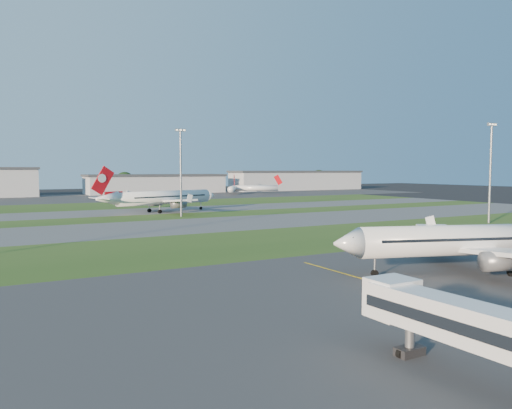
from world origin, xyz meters
TOP-DOWN VIEW (x-y plane):
  - ground at (0.00, 0.00)m, footprint 700.00×700.00m
  - apron_near at (0.00, 0.00)m, footprint 300.00×70.00m
  - grass_strip_a at (0.00, 52.00)m, footprint 300.00×34.00m
  - taxiway_a at (0.00, 85.00)m, footprint 300.00×32.00m
  - grass_strip_b at (0.00, 110.00)m, footprint 300.00×18.00m
  - taxiway_b at (0.00, 132.00)m, footprint 300.00×26.00m
  - grass_strip_c at (0.00, 165.00)m, footprint 300.00×40.00m
  - apron_far at (0.00, 225.00)m, footprint 400.00×80.00m
  - yellow_line at (5.00, 0.00)m, footprint 0.25×60.00m
  - airliner_parked at (20.80, 12.79)m, footprint 38.54×32.55m
  - airliner_taxiing at (15.64, 125.53)m, footprint 41.79×35.11m
  - mini_jet_near at (88.22, 220.97)m, footprint 16.39×25.31m
  - mini_jet_far at (103.58, 221.19)m, footprint 25.32×16.37m
  - light_mast_centre at (15.00, 108.00)m, footprint 3.20×0.70m
  - light_mast_east at (78.00, 52.00)m, footprint 3.20×0.70m
  - hangar_east at (55.00, 255.00)m, footprint 81.60×23.00m
  - hangar_far_east at (155.00, 255.00)m, footprint 96.90×23.00m
  - tree_mid_west at (-20.00, 266.00)m, footprint 9.90×9.90m
  - tree_mid_east at (40.00, 269.00)m, footprint 11.55×11.55m
  - tree_east at (115.00, 267.00)m, footprint 10.45×10.45m
  - tree_far_east at (185.00, 271.00)m, footprint 12.65×12.65m

SIDE VIEW (x-z plane):
  - ground at x=0.00m, z-range 0.00..0.00m
  - yellow_line at x=5.00m, z-range -0.01..0.01m
  - apron_near at x=0.00m, z-range 0.00..0.01m
  - grass_strip_a at x=0.00m, z-range 0.00..0.01m
  - taxiway_a at x=0.00m, z-range 0.00..0.01m
  - grass_strip_b at x=0.00m, z-range 0.00..0.01m
  - taxiway_b at x=0.00m, z-range 0.00..0.01m
  - grass_strip_c at x=0.00m, z-range 0.00..0.01m
  - apron_far at x=0.00m, z-range 0.00..0.01m
  - mini_jet_near at x=88.22m, z-range -1.46..8.02m
  - mini_jet_far at x=103.58m, z-range -1.46..8.02m
  - airliner_parked at x=20.80m, z-range -1.86..10.63m
  - airliner_taxiing at x=15.64m, z-range -1.99..11.36m
  - hangar_east at x=55.00m, z-range 0.04..11.24m
  - tree_mid_west at x=-20.00m, z-range 0.44..11.24m
  - tree_east at x=115.00m, z-range 0.46..11.86m
  - hangar_far_east at x=155.00m, z-range 0.04..13.24m
  - tree_mid_east at x=40.00m, z-range 0.51..13.11m
  - tree_far_east at x=185.00m, z-range 0.56..14.36m
  - light_mast_centre at x=15.00m, z-range 1.91..27.71m
  - light_mast_east at x=78.00m, z-range 1.91..27.71m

